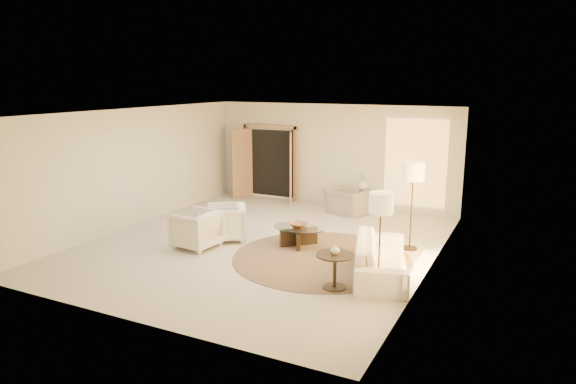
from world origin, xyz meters
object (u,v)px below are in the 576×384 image
at_px(armchair_left, 226,221).
at_px(side_vase, 362,184).
at_px(coffee_table, 299,234).
at_px(floor_lamp_far, 381,207).
at_px(floor_lamp_near, 413,175).
at_px(armchair_right, 196,227).
at_px(accent_chair, 348,197).
at_px(bowl, 299,225).
at_px(sofa, 381,257).
at_px(end_table, 335,265).
at_px(end_vase, 335,250).
at_px(side_table, 362,199).

height_order(armchair_left, side_vase, side_vase).
relative_size(coffee_table, side_vase, 4.69).
relative_size(armchair_left, floor_lamp_far, 0.52).
xyz_separation_m(floor_lamp_near, floor_lamp_far, (0.00, -2.28, -0.15)).
distance_m(coffee_table, side_vase, 3.22).
xyz_separation_m(armchair_right, floor_lamp_near, (4.03, 1.88, 1.12)).
xyz_separation_m(accent_chair, bowl, (-0.02, -2.98, 0.01)).
relative_size(accent_chair, side_vase, 3.62).
bearing_deg(side_vase, sofa, -67.24).
relative_size(end_table, side_vase, 2.32).
bearing_deg(end_vase, side_table, 103.15).
height_order(coffee_table, floor_lamp_far, floor_lamp_far).
xyz_separation_m(sofa, end_table, (-0.52, -0.95, 0.09)).
xyz_separation_m(end_table, floor_lamp_far, (0.66, 0.34, 0.99)).
bearing_deg(bowl, armchair_left, -168.51).
bearing_deg(coffee_table, bowl, 0.00).
distance_m(accent_chair, coffee_table, 2.98).
relative_size(armchair_left, bowl, 2.31).
relative_size(armchair_right, bowl, 2.34).
bearing_deg(end_table, bowl, 130.06).
height_order(armchair_right, end_table, armchair_right).
xyz_separation_m(coffee_table, end_table, (1.51, -1.79, 0.16)).
xyz_separation_m(sofa, side_table, (-1.68, 4.00, 0.06)).
bearing_deg(floor_lamp_near, armchair_right, -155.01).
bearing_deg(end_table, accent_chair, 107.35).
bearing_deg(armchair_right, side_table, 157.26).
bearing_deg(armchair_right, end_vase, 82.68).
bearing_deg(coffee_table, armchair_right, -150.75).
distance_m(sofa, side_table, 4.34).
distance_m(accent_chair, end_vase, 5.00).
xyz_separation_m(side_table, side_vase, (-0.00, -0.00, 0.39)).
height_order(armchair_left, bowl, armchair_left).
relative_size(accent_chair, floor_lamp_far, 0.61).
bearing_deg(side_table, armchair_left, -119.28).
xyz_separation_m(armchair_right, end_vase, (3.38, -0.74, 0.25)).
bearing_deg(end_vase, end_table, 0.00).
distance_m(accent_chair, floor_lamp_near, 3.23).
distance_m(side_table, floor_lamp_near, 3.17).
relative_size(side_table, floor_lamp_far, 0.39).
height_order(sofa, side_table, sofa).
bearing_deg(armchair_right, sofa, 98.18).
bearing_deg(end_vase, floor_lamp_far, 27.53).
xyz_separation_m(accent_chair, floor_lamp_near, (2.15, -2.14, 1.12)).
xyz_separation_m(armchair_left, coffee_table, (1.60, 0.33, -0.17)).
bearing_deg(side_vase, bowl, -96.33).
relative_size(armchair_left, side_vase, 3.10).
bearing_deg(floor_lamp_near, coffee_table, -158.96).
xyz_separation_m(armchair_right, coffee_table, (1.87, 1.05, -0.18)).
bearing_deg(end_vase, armchair_right, 167.58).
relative_size(armchair_right, end_vase, 5.23).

